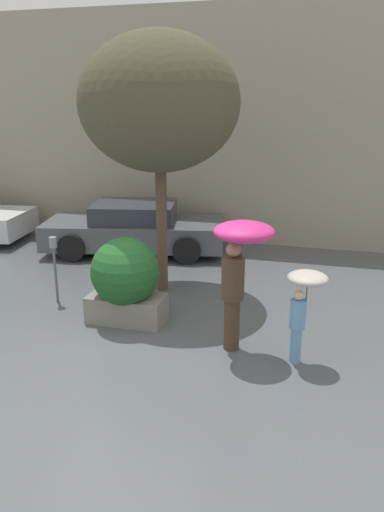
# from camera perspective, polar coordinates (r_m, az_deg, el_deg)

# --- Properties ---
(ground_plane) EXTENTS (40.00, 40.00, 0.00)m
(ground_plane) POSITION_cam_1_polar(r_m,az_deg,el_deg) (8.08, -7.43, -10.08)
(ground_plane) COLOR #51565B
(building_facade) EXTENTS (18.00, 0.30, 6.00)m
(building_facade) POSITION_cam_1_polar(r_m,az_deg,el_deg) (13.41, 2.94, 14.36)
(building_facade) COLOR #9E937F
(building_facade) RESTS_ON ground
(planter_box) EXTENTS (1.34, 1.18, 1.51)m
(planter_box) POSITION_cam_1_polar(r_m,az_deg,el_deg) (8.61, -7.60, -2.62)
(planter_box) COLOR gray
(planter_box) RESTS_ON ground
(person_adult) EXTENTS (0.89, 0.89, 2.05)m
(person_adult) POSITION_cam_1_polar(r_m,az_deg,el_deg) (7.33, 5.45, 0.03)
(person_adult) COLOR #473323
(person_adult) RESTS_ON ground
(person_child) EXTENTS (0.58, 0.58, 1.41)m
(person_child) POSITION_cam_1_polar(r_m,az_deg,el_deg) (7.29, 12.62, -4.54)
(person_child) COLOR #669ED1
(person_child) RESTS_ON ground
(parked_car_near) EXTENTS (4.74, 2.71, 1.26)m
(parked_car_near) POSITION_cam_1_polar(r_m,az_deg,el_deg) (12.72, -6.54, 3.12)
(parked_car_near) COLOR #4C5156
(parked_car_near) RESTS_ON ground
(street_tree) EXTENTS (2.98, 2.98, 4.93)m
(street_tree) POSITION_cam_1_polar(r_m,az_deg,el_deg) (9.57, -3.75, 17.01)
(street_tree) COLOR brown
(street_tree) RESTS_ON ground
(parking_meter) EXTENTS (0.14, 0.14, 1.29)m
(parking_meter) POSITION_cam_1_polar(r_m,az_deg,el_deg) (9.68, -15.49, 0.02)
(parking_meter) COLOR #595B60
(parking_meter) RESTS_ON ground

